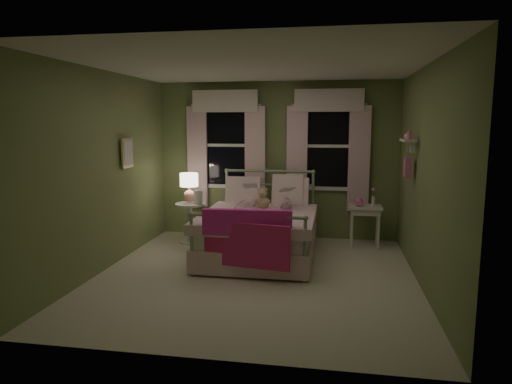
% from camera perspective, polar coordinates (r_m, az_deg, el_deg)
% --- Properties ---
extents(room_shell, '(4.20, 4.20, 4.20)m').
position_cam_1_polar(room_shell, '(5.60, -0.10, 2.23)').
color(room_shell, beige).
rests_on(room_shell, ground).
extents(bed, '(1.58, 2.04, 1.18)m').
position_cam_1_polar(bed, '(6.60, 0.54, -4.92)').
color(bed, white).
rests_on(bed, ground).
extents(pink_throw, '(1.10, 0.26, 0.71)m').
position_cam_1_polar(pink_throw, '(5.58, -1.17, -5.00)').
color(pink_throw, '#DF2BA0').
rests_on(pink_throw, bed).
extents(child_left, '(0.34, 0.26, 0.83)m').
position_cam_1_polar(child_left, '(6.96, -1.21, 0.88)').
color(child_left, '#F7D1DD').
rests_on(child_left, bed).
extents(child_right, '(0.39, 0.34, 0.71)m').
position_cam_1_polar(child_right, '(6.88, 3.37, 0.27)').
color(child_right, '#F7D1DD').
rests_on(child_right, bed).
extents(book_left, '(0.21, 0.13, 0.26)m').
position_cam_1_polar(book_left, '(6.72, -1.61, 0.40)').
color(book_left, beige).
rests_on(book_left, child_left).
extents(book_right, '(0.23, 0.18, 0.26)m').
position_cam_1_polar(book_right, '(6.64, 3.14, -0.08)').
color(book_right, beige).
rests_on(book_right, child_right).
extents(teddy_bear, '(0.23, 0.19, 0.32)m').
position_cam_1_polar(teddy_bear, '(6.78, 0.87, -0.97)').
color(teddy_bear, tan).
rests_on(teddy_bear, bed).
extents(nightstand_left, '(0.46, 0.46, 0.65)m').
position_cam_1_polar(nightstand_left, '(7.41, -8.27, -3.17)').
color(nightstand_left, white).
rests_on(nightstand_left, ground).
extents(table_lamp, '(0.29, 0.29, 0.46)m').
position_cam_1_polar(table_lamp, '(7.32, -8.36, 0.94)').
color(table_lamp, '#F4A790').
rests_on(table_lamp, nightstand_left).
extents(book_nightstand, '(0.23, 0.27, 0.02)m').
position_cam_1_polar(book_nightstand, '(7.26, -7.75, -1.48)').
color(book_nightstand, beige).
rests_on(book_nightstand, nightstand_left).
extents(nightstand_right, '(0.50, 0.40, 0.64)m').
position_cam_1_polar(nightstand_right, '(7.30, 13.49, -2.45)').
color(nightstand_right, white).
rests_on(nightstand_right, ground).
extents(pink_toy, '(0.14, 0.18, 0.14)m').
position_cam_1_polar(pink_toy, '(7.26, 12.75, -1.21)').
color(pink_toy, pink).
rests_on(pink_toy, nightstand_right).
extents(bud_vase, '(0.06, 0.06, 0.28)m').
position_cam_1_polar(bud_vase, '(7.32, 14.47, -0.55)').
color(bud_vase, white).
rests_on(bud_vase, nightstand_right).
extents(window_left, '(1.34, 0.13, 1.96)m').
position_cam_1_polar(window_left, '(7.73, -3.79, 6.38)').
color(window_left, black).
rests_on(window_left, room_shell).
extents(window_right, '(1.34, 0.13, 1.96)m').
position_cam_1_polar(window_right, '(7.52, 8.99, 6.23)').
color(window_right, black).
rests_on(window_right, room_shell).
extents(wall_shelf, '(0.15, 0.50, 0.60)m').
position_cam_1_polar(wall_shelf, '(6.27, 18.46, 4.53)').
color(wall_shelf, white).
rests_on(wall_shelf, room_shell).
extents(framed_picture, '(0.03, 0.32, 0.42)m').
position_cam_1_polar(framed_picture, '(6.75, -15.79, 4.71)').
color(framed_picture, beige).
rests_on(framed_picture, room_shell).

